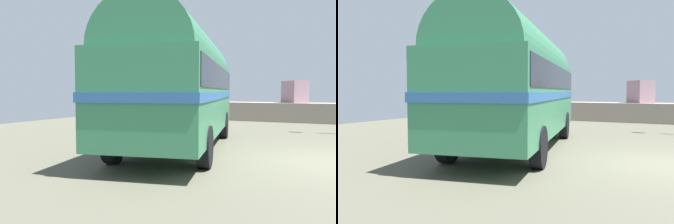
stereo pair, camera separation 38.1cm
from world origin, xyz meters
The scene contains 2 objects.
breakwater centered at (-0.12, 11.82, 0.68)m, with size 31.36×2.02×2.42m.
vintage_coach centered at (-4.31, 0.49, 2.05)m, with size 4.15×8.89×3.70m.
Camera 1 is at (-0.13, -9.07, 1.74)m, focal length 36.82 mm.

